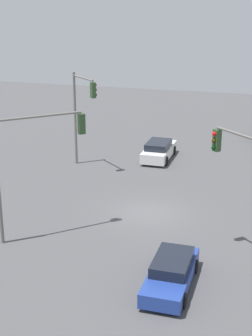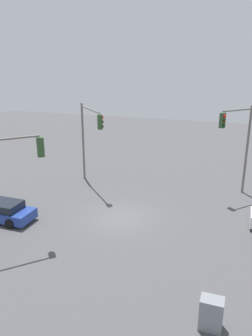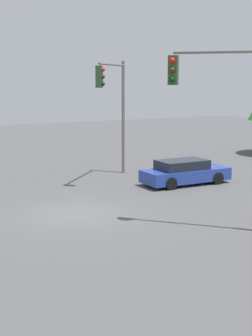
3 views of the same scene
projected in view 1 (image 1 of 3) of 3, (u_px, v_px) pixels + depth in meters
The scene contains 5 objects.
ground_plane at pixel (148, 213), 29.77m from camera, with size 80.00×80.00×0.00m, color #4C4C4F.
sedan_blue at pixel (171, 273), 22.18m from camera, with size 4.63×1.86×1.28m.
sedan_white at pixel (159, 150), 39.34m from camera, with size 4.61×1.96×1.42m.
traffic_signal_main at pixel (32, 152), 25.54m from camera, with size 3.42×3.56×6.60m.
traffic_signal_cross at pixel (82, 106), 36.22m from camera, with size 2.17×2.43×6.80m.
Camera 1 is at (-26.57, -6.63, 12.01)m, focal length 55.00 mm.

